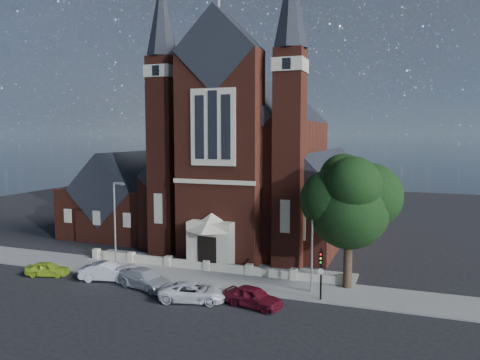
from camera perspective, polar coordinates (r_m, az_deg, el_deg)
The scene contains 15 objects.
ground at distance 50.77m, azimuth -0.04°, elevation -8.49°, with size 120.00×120.00×0.00m, color black.
pavement_strip at distance 41.44m, azimuth -5.15°, elevation -11.78°, with size 60.00×5.00×0.12m, color slate.
forecourt_paving at distance 44.93m, azimuth -2.94°, elevation -10.37°, with size 26.00×3.00×0.14m, color slate.
forecourt_wall at distance 43.18m, azimuth -4.00°, elevation -11.05°, with size 24.00×0.40×0.90m, color beige.
church at distance 56.93m, azimuth 2.71°, elevation 1.38°, with size 20.01×34.90×29.20m.
parish_hall at distance 59.83m, azimuth -13.58°, elevation -2.59°, with size 12.00×12.20×10.24m.
street_tree at distance 37.60m, azimuth 13.24°, elevation -2.81°, with size 6.40×6.60×10.70m.
street_lamp_left at distance 43.82m, azimuth -14.92°, elevation -4.79°, with size 1.16×0.22×8.09m.
street_lamp_right at distance 36.73m, azimuth 8.93°, elevation -6.66°, with size 1.16×0.22×8.09m.
traffic_signal at distance 35.56m, azimuth 9.84°, elevation -10.44°, with size 0.28×0.42×4.00m.
car_lime_van at distance 44.86m, azimuth -22.42°, elevation -9.99°, with size 1.49×3.71×1.26m, color #97BE26.
car_silver_a at distance 41.80m, azimuth -15.84°, elevation -10.73°, with size 1.61×4.60×1.52m, color #B8BBC0.
car_silver_b at distance 39.22m, azimuth -11.43°, elevation -11.73°, with size 2.09×5.15×1.49m, color #A8ACB0.
car_white_suv at distance 35.83m, azimuth -5.71°, elevation -13.41°, with size 2.33×5.06×1.41m, color white.
car_dark_red at distance 34.56m, azimuth 1.62°, elevation -14.03°, with size 1.76×4.37×1.49m, color maroon.
Camera 1 is at (16.94, -31.25, 12.34)m, focal length 35.00 mm.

